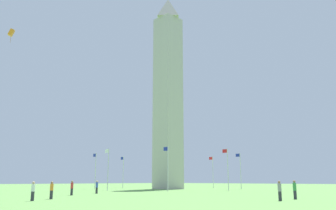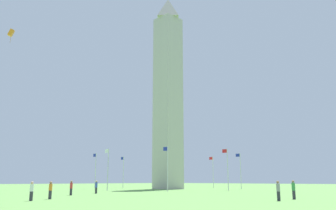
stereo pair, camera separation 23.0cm
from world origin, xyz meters
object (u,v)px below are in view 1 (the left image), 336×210
Objects in this scene: flagpole_ne at (95,169)px; person_white_shirt at (33,191)px; person_gray_shirt at (280,191)px; person_red_shirt at (72,188)px; flagpole_e at (108,167)px; obelisk_monument at (168,89)px; flagpole_s at (228,167)px; flagpole_w at (213,170)px; person_blue_shirt at (97,187)px; person_green_shirt at (295,190)px; flagpole_nw at (168,171)px; flagpole_se at (168,166)px; kite_orange_box at (11,33)px; person_orange_shirt at (52,190)px; flagpole_sw at (240,169)px; flagpole_n at (123,170)px.

flagpole_ne is 42.93m from person_white_shirt.
person_red_shirt is at bearing 47.50° from person_gray_shirt.
flagpole_e is at bearing 32.63° from person_red_shirt.
flagpole_s is (-15.03, 0.00, -17.30)m from obelisk_monument.
person_red_shirt is (-13.81, 45.10, -3.22)m from flagpole_w.
person_green_shirt is (-25.61, -5.13, 0.01)m from person_blue_shirt.
flagpole_se is at bearing 135.00° from flagpole_nw.
person_gray_shirt is at bearing 134.11° from flagpole_w.
flagpole_s is at bearing -120.21° from kite_orange_box.
flagpole_se is at bearing -22.13° from person_orange_shirt.
flagpole_se and flagpole_w have the same top height.
flagpole_e is at bearing -3.83° from person_green_shirt.
obelisk_monument is 5.78× the size of flagpole_sw.
flagpole_ne is 21.35m from flagpole_se.
flagpole_n is 4.19× the size of person_green_shirt.
flagpole_w is (10.68, -4.42, 0.00)m from flagpole_sw.
flagpole_sw is 4.28× the size of person_red_shirt.
flagpole_sw and flagpole_nw have the same top height.
flagpole_n is at bearing -0.00° from flagpole_s.
flagpole_w is 4.28× the size of person_red_shirt.
obelisk_monument is at bearing 23.90° from person_blue_shirt.
person_green_shirt is at bearing 137.87° from flagpole_s.
flagpole_ne is 1.00× the size of flagpole_e.
flagpole_se is at bearing 5.71° from person_gray_shirt.
flagpole_s is 25.20m from person_blue_shirt.
person_gray_shirt is at bearing -95.55° from person_orange_shirt.
flagpole_s is at bearing -157.50° from flagpole_ne.
person_red_shirt is 11.69m from person_white_shirt.
flagpole_w is 4.25× the size of person_blue_shirt.
flagpole_se is at bearing -15.73° from person_green_shirt.
flagpole_n is 57.10m from person_gray_shirt.
person_orange_shirt is at bearing 111.76° from flagpole_w.
flagpole_ne is at bearing 67.50° from flagpole_w.
flagpole_w is at bearing -135.00° from flagpole_n.
person_white_shirt is 21.53m from person_gray_shirt.
person_red_shirt is at bearing 18.59° from person_white_shirt.
person_white_shirt is at bearing -146.35° from person_red_shirt.
person_orange_shirt is at bearing 123.67° from flagpole_nw.
flagpole_ne is at bearing 90.00° from flagpole_nw.
person_orange_shirt is at bearing 101.75° from flagpole_sw.
person_blue_shirt is 1.05× the size of person_white_shirt.
person_blue_shirt is 29.89m from kite_orange_box.
flagpole_sw is at bearing -112.50° from flagpole_e.
flagpole_n is 21.35m from flagpole_w.
flagpole_nw is 41.63m from person_blue_shirt.
flagpole_nw reaches higher than person_green_shirt.
flagpole_sw is 50.39m from kite_orange_box.
flagpole_n is 1.00× the size of flagpole_sw.
flagpole_ne is 40.14m from person_orange_shirt.
flagpole_e reaches higher than person_green_shirt.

